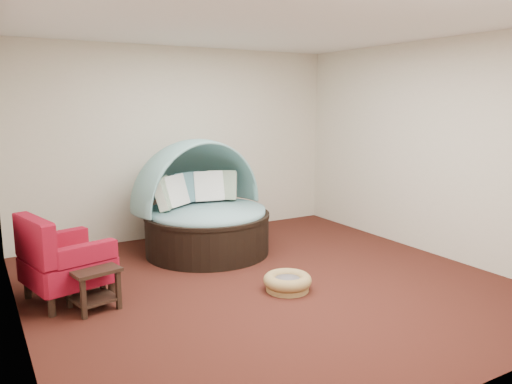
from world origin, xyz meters
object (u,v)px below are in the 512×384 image
side_table (93,282)px  canopy_daybed (202,200)px  pet_basket (287,282)px  red_armchair (62,261)px

side_table → canopy_daybed: bearing=35.2°
pet_basket → canopy_daybed: bearing=96.2°
red_armchair → canopy_daybed: bearing=10.0°
canopy_daybed → pet_basket: bearing=-95.3°
canopy_daybed → red_armchair: 2.14m
pet_basket → side_table: 2.00m
red_armchair → side_table: 0.45m
red_armchair → pet_basket: bearing=-37.2°
canopy_daybed → side_table: 2.15m
pet_basket → side_table: side_table is taller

